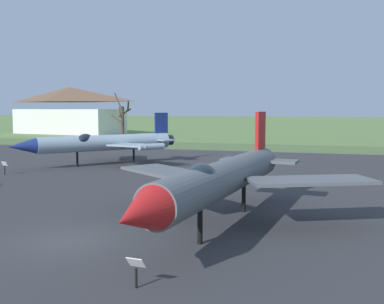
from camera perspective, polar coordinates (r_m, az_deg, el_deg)
ground_plane at (r=19.31m, az=-15.51°, el=-10.82°), size 600.00×600.00×0.00m
asphalt_apron at (r=32.79m, az=-1.29°, el=-3.89°), size 84.48×50.44×0.05m
grass_verge_strip at (r=63.02m, az=7.48°, el=0.57°), size 144.48×12.00×0.06m
jet_fighter_front_left at (r=20.11m, az=3.79°, el=-3.25°), size 13.04×16.60×5.18m
info_placard_front_left at (r=13.93m, az=-7.04°, el=-14.36°), size 0.56×0.35×1.00m
jet_fighter_rear_center at (r=43.52m, az=-11.22°, el=1.17°), size 12.46×13.49×4.95m
info_placard_rear_center at (r=39.46m, az=-22.48°, el=-1.73°), size 0.55×0.29×1.12m
bare_tree_far_left at (r=73.55m, az=-8.76°, el=4.03°), size 3.08×3.10×7.87m
visitor_building at (r=102.38m, az=-15.12°, el=5.04°), size 25.17×14.21×10.03m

